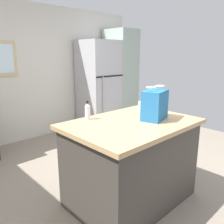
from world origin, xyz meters
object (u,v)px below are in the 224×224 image
refrigerator (99,86)px  tall_cabinet (120,77)px  kitchen_island (131,162)px  shopping_bag (155,105)px  small_box (144,105)px  bottle (88,111)px

refrigerator → tall_cabinet: 0.68m
kitchen_island → shopping_bag: bearing=-23.5°
kitchen_island → refrigerator: (1.48, 2.28, 0.48)m
kitchen_island → small_box: (0.54, 0.27, 0.50)m
kitchen_island → refrigerator: bearing=57.1°
small_box → bottle: bearing=171.8°
small_box → bottle: (-0.82, 0.12, 0.04)m
tall_cabinet → kitchen_island: bearing=-133.3°
kitchen_island → shopping_bag: shopping_bag is taller
shopping_bag → bottle: (-0.52, 0.49, -0.07)m
kitchen_island → shopping_bag: 0.67m
refrigerator → kitchen_island: bearing=-122.9°
kitchen_island → tall_cabinet: tall_cabinet is taller
shopping_bag → small_box: 0.49m
refrigerator → small_box: (-0.94, -2.01, 0.02)m
tall_cabinet → shopping_bag: size_ratio=5.92×
shopping_bag → tall_cabinet: bearing=51.4°
small_box → bottle: bottle is taller
shopping_bag → small_box: size_ratio=2.90×
small_box → shopping_bag: bearing=-128.4°
tall_cabinet → small_box: 2.57m
tall_cabinet → bottle: tall_cabinet is taller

